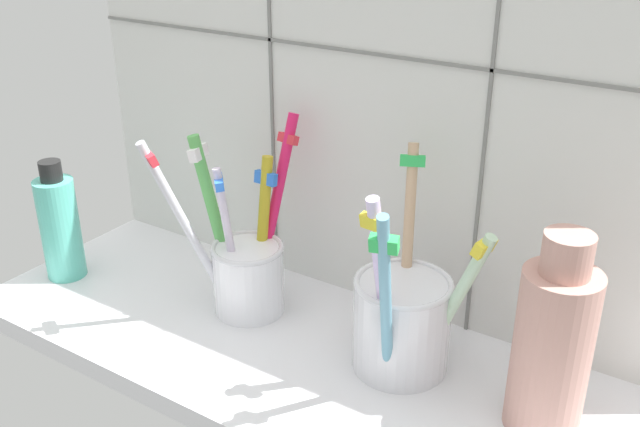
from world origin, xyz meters
TOP-DOWN VIEW (x-y plane):
  - counter_slab at (0.00, 0.00)cm, footprint 64.00×22.00cm
  - tile_wall_back at (0.00, 12.00)cm, footprint 64.00×2.20cm
  - toothbrush_cup_left at (-8.28, 2.99)cm, footprint 9.20×14.73cm
  - toothbrush_cup_right at (8.07, 2.74)cm, footprint 11.41×13.92cm
  - ceramic_vase at (20.26, 2.12)cm, footprint 5.59×5.59cm
  - soap_bottle at (-27.92, -2.17)cm, footprint 3.93×3.93cm

SIDE VIEW (x-z plane):
  - counter_slab at x=0.00cm, z-range 0.00..2.00cm
  - toothbrush_cup_left at x=-8.28cm, z-range -2.39..15.73cm
  - toothbrush_cup_right at x=8.07cm, z-range -2.23..15.73cm
  - soap_bottle at x=-27.92cm, z-range 1.34..13.87cm
  - ceramic_vase at x=20.26cm, z-range 1.15..17.14cm
  - tile_wall_back at x=0.00cm, z-range 0.00..45.00cm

